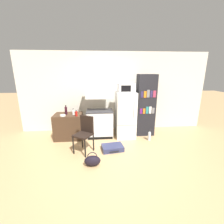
{
  "coord_description": "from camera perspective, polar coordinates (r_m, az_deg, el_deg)",
  "views": [
    {
      "loc": [
        -0.32,
        -3.17,
        2.04
      ],
      "look_at": [
        0.02,
        0.85,
        0.93
      ],
      "focal_mm": 24.0,
      "sensor_mm": 36.0,
      "label": 1
    }
  ],
  "objects": [
    {
      "name": "ground_plane",
      "position": [
        3.78,
        0.78,
        -17.32
      ],
      "size": [
        24.0,
        24.0,
        0.0
      ],
      "primitive_type": "plane",
      "color": "tan"
    },
    {
      "name": "wall_back",
      "position": [
        5.24,
        0.86,
        7.58
      ],
      "size": [
        6.4,
        0.1,
        2.66
      ],
      "color": "silver",
      "rests_on": "ground_plane"
    },
    {
      "name": "side_table",
      "position": [
        4.86,
        -16.14,
        -5.2
      ],
      "size": [
        0.83,
        0.61,
        0.77
      ],
      "color": "#422D1E",
      "rests_on": "ground_plane"
    },
    {
      "name": "kitchen_hutch",
      "position": [
        4.67,
        -4.7,
        0.19
      ],
      "size": [
        0.82,
        0.53,
        1.81
      ],
      "color": "white",
      "rests_on": "ground_plane"
    },
    {
      "name": "refrigerator",
      "position": [
        4.71,
        5.16,
        -1.06
      ],
      "size": [
        0.59,
        0.67,
        1.43
      ],
      "color": "white",
      "rests_on": "ground_plane"
    },
    {
      "name": "microwave",
      "position": [
        4.54,
        5.41,
        9.21
      ],
      "size": [
        0.48,
        0.44,
        0.26
      ],
      "color": "silver",
      "rests_on": "refrigerator"
    },
    {
      "name": "bookshelf",
      "position": [
        4.91,
        12.64,
        2.47
      ],
      "size": [
        0.57,
        0.41,
        1.95
      ],
      "color": "black",
      "rests_on": "ground_plane"
    },
    {
      "name": "bottle_milk_white",
      "position": [
        4.62,
        -14.51,
        -0.09
      ],
      "size": [
        0.07,
        0.07,
        0.18
      ],
      "color": "white",
      "rests_on": "side_table"
    },
    {
      "name": "bottle_ketchup_red",
      "position": [
        4.46,
        -13.44,
        -0.61
      ],
      "size": [
        0.07,
        0.07,
        0.18
      ],
      "color": "#AD1914",
      "rests_on": "side_table"
    },
    {
      "name": "bottle_wine_dark",
      "position": [
        4.72,
        -17.13,
        0.56
      ],
      "size": [
        0.07,
        0.07,
        0.29
      ],
      "color": "black",
      "rests_on": "side_table"
    },
    {
      "name": "bowl",
      "position": [
        4.58,
        -18.24,
        -1.26
      ],
      "size": [
        0.16,
        0.16,
        0.04
      ],
      "color": "silver",
      "rests_on": "side_table"
    },
    {
      "name": "chair",
      "position": [
        3.92,
        -10.24,
        -7.03
      ],
      "size": [
        0.55,
        0.55,
        0.94
      ],
      "rotation": [
        0.0,
        0.0,
        -0.55
      ],
      "color": "black",
      "rests_on": "ground_plane"
    },
    {
      "name": "suitcase_large_flat",
      "position": [
        4.1,
        0.21,
        -13.43
      ],
      "size": [
        0.6,
        0.46,
        0.13
      ],
      "rotation": [
        0.0,
        0.0,
        0.15
      ],
      "color": "navy",
      "rests_on": "ground_plane"
    },
    {
      "name": "handbag",
      "position": [
        3.51,
        -7.47,
        -17.9
      ],
      "size": [
        0.36,
        0.2,
        0.33
      ],
      "color": "black",
      "rests_on": "ground_plane"
    },
    {
      "name": "water_bottle_front",
      "position": [
        4.72,
        14.05,
        -8.9
      ],
      "size": [
        0.08,
        0.08,
        0.33
      ],
      "color": "silver",
      "rests_on": "ground_plane"
    }
  ]
}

